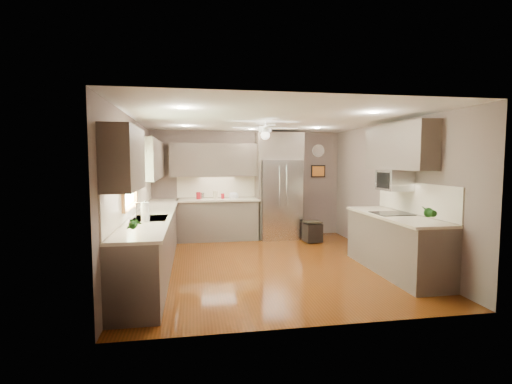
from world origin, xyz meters
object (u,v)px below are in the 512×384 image
object	(u,v)px
canister_d	(223,196)
soap_bottle	(143,209)
refrigerator	(279,187)
canister_b	(202,196)
potted_plant_left	(134,224)
microwave	(394,180)
stool	(312,232)
paper_towel	(145,212)
canister_a	(198,196)
potted_plant_right	(428,212)
canister_c	(215,195)
bowl	(234,197)

from	to	relation	value
canister_d	soap_bottle	world-z (taller)	soap_bottle
refrigerator	canister_b	bearing A→B (deg)	176.76
canister_d	potted_plant_left	size ratio (longest dim) A/B	0.42
potted_plant_left	microwave	size ratio (longest dim) A/B	0.53
canister_d	stool	xyz separation A→B (m)	(1.92, -0.67, -0.76)
canister_d	paper_towel	bearing A→B (deg)	-113.77
canister_b	soap_bottle	size ratio (longest dim) A/B	0.78
canister_a	microwave	bearing A→B (deg)	-40.73
microwave	potted_plant_right	bearing A→B (deg)	-95.70
soap_bottle	microwave	world-z (taller)	microwave
canister_a	stool	world-z (taller)	canister_a
canister_c	canister_d	bearing A→B (deg)	-7.69
canister_b	soap_bottle	bearing A→B (deg)	-113.00
soap_bottle	bowl	world-z (taller)	soap_bottle
soap_bottle	canister_a	bearing A→B (deg)	68.39
stool	canister_b	bearing A→B (deg)	163.15
canister_b	canister_d	bearing A→B (deg)	-6.05
bowl	stool	xyz separation A→B (m)	(1.67, -0.70, -0.73)
stool	soap_bottle	bearing A→B (deg)	-154.21
canister_d	bowl	world-z (taller)	canister_d
canister_a	canister_b	distance (m)	0.11
soap_bottle	refrigerator	distance (m)	3.58
bowl	paper_towel	xyz separation A→B (m)	(-1.59, -3.07, 0.11)
potted_plant_left	paper_towel	size ratio (longest dim) A/B	0.99
canister_b	potted_plant_left	bearing A→B (deg)	-101.83
canister_c	stool	xyz separation A→B (m)	(2.09, -0.69, -0.79)
paper_towel	canister_d	bearing A→B (deg)	66.23
canister_d	refrigerator	bearing A→B (deg)	-2.25
refrigerator	stool	size ratio (longest dim) A/B	5.47
potted_plant_left	bowl	world-z (taller)	potted_plant_left
canister_c	refrigerator	distance (m)	1.49
potted_plant_left	paper_towel	xyz separation A→B (m)	(-0.01, 1.08, -0.00)
potted_plant_right	paper_towel	size ratio (longest dim) A/B	1.06
canister_c	stool	bearing A→B (deg)	-18.41
canister_d	potted_plant_left	distance (m)	4.32
canister_d	potted_plant_right	world-z (taller)	potted_plant_right
canister_b	bowl	bearing A→B (deg)	-1.62
canister_b	potted_plant_left	size ratio (longest dim) A/B	0.49
potted_plant_left	paper_towel	bearing A→B (deg)	90.39
canister_b	refrigerator	size ratio (longest dim) A/B	0.06
canister_d	microwave	distance (m)	3.85
canister_a	paper_towel	xyz separation A→B (m)	(-0.79, -3.03, 0.06)
microwave	canister_a	bearing A→B (deg)	139.27
microwave	bowl	bearing A→B (deg)	130.56
canister_a	bowl	size ratio (longest dim) A/B	0.71
potted_plant_left	stool	distance (m)	4.81
canister_c	soap_bottle	world-z (taller)	soap_bottle
canister_c	paper_towel	world-z (taller)	paper_towel
canister_a	potted_plant_right	size ratio (longest dim) A/B	0.52
canister_c	bowl	world-z (taller)	canister_c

